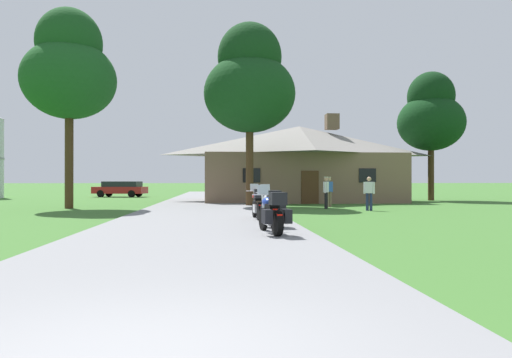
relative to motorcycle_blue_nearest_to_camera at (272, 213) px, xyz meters
name	(u,v)px	position (x,y,z in m)	size (l,w,h in m)	color
ground_plane	(206,210)	(-2.05, 11.17, -0.61)	(500.00, 500.00, 0.00)	#386628
asphalt_driveway	(205,212)	(-2.05, 9.17, -0.58)	(6.40, 80.00, 0.06)	slate
motorcycle_blue_nearest_to_camera	(272,213)	(0.00, 0.00, 0.00)	(0.93, 2.07, 1.30)	black
motorcycle_silver_second_in_row	(271,208)	(0.21, 2.30, 0.00)	(0.81, 2.08, 1.30)	black
motorcycle_red_farthest_in_row	(258,204)	(0.00, 4.87, 0.01)	(0.66, 2.08, 1.30)	black
stone_lodge	(299,163)	(4.31, 21.16, 2.16)	(14.04, 8.52, 6.27)	brown
bystander_blue_shirt_near_lodge	(329,190)	(4.73, 13.70, 0.34)	(0.49, 0.37, 1.69)	#75664C
bystander_white_shirt_beside_signpost	(326,191)	(4.18, 12.03, 0.34)	(0.35, 0.51, 1.69)	black
bystander_white_shirt_by_tree	(369,192)	(5.92, 10.26, 0.32)	(0.49, 0.37, 1.67)	navy
tree_right_of_lodge	(431,115)	(14.28, 21.63, 5.73)	(4.89, 4.89, 9.56)	#422D19
tree_left_near	(69,69)	(-9.36, 13.34, 6.79)	(4.90, 4.90, 10.64)	#422D19
tree_by_lodge_front	(250,83)	(0.33, 14.79, 6.50)	(5.28, 5.28, 10.58)	#422D19
parked_red_suv_far_left	(121,188)	(-10.26, 30.93, 0.17)	(4.87, 2.70, 1.40)	maroon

